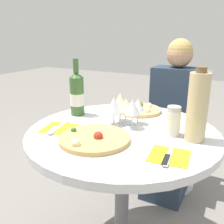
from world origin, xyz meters
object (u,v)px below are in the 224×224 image
pizza_large (94,138)px  tall_carafe (197,107)px  seated_diner (171,127)px  wine_bottle (77,94)px  dining_table (122,151)px  chair_behind_diner (176,131)px

pizza_large → tall_carafe: size_ratio=0.98×
seated_diner → wine_bottle: 0.82m
pizza_large → dining_table: bearing=72.7°
wine_bottle → tall_carafe: 0.67m
chair_behind_diner → wine_bottle: bearing=62.6°
wine_bottle → tall_carafe: tall_carafe is taller
dining_table → pizza_large: (-0.06, -0.18, 0.13)m
seated_diner → wine_bottle: size_ratio=3.62×
dining_table → pizza_large: size_ratio=2.96×
chair_behind_diner → tall_carafe: size_ratio=2.85×
wine_bottle → tall_carafe: (0.67, -0.06, 0.03)m
pizza_large → tall_carafe: tall_carafe is taller
chair_behind_diner → dining_table: bearing=85.8°
chair_behind_diner → seated_diner: seated_diner is taller
seated_diner → pizza_large: (-0.12, -0.90, 0.23)m
seated_diner → dining_table: bearing=84.9°
chair_behind_diner → tall_carafe: (0.27, -0.83, 0.46)m
pizza_large → seated_diner: bearing=82.4°
dining_table → tall_carafe: tall_carafe is taller
seated_diner → tall_carafe: (0.27, -0.68, 0.37)m
chair_behind_diner → pizza_large: (-0.12, -1.05, 0.32)m
seated_diner → chair_behind_diner: bearing=-90.0°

